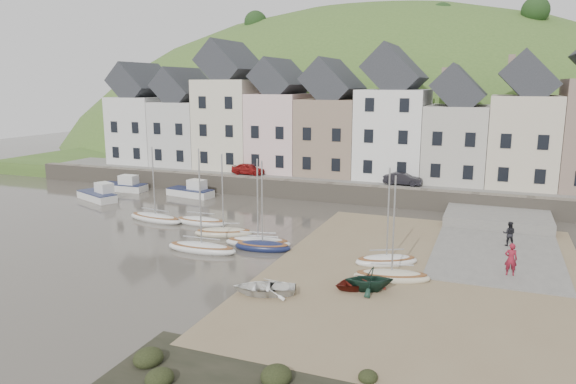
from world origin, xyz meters
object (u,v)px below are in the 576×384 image
at_px(rowboat_red, 359,282).
at_px(person_dark, 509,234).
at_px(rowboat_green, 369,279).
at_px(car_left, 248,169).
at_px(person_red, 511,259).
at_px(car_right, 403,179).
at_px(rowboat_white, 264,287).
at_px(sailboat_0, 155,218).

xyz_separation_m(rowboat_red, person_dark, (7.74, 11.11, 0.60)).
relative_size(rowboat_green, car_left, 0.72).
height_order(person_red, person_dark, person_red).
relative_size(rowboat_green, person_dark, 1.50).
height_order(person_dark, car_right, car_right).
height_order(rowboat_white, person_red, person_red).
height_order(rowboat_white, car_right, car_right).
bearing_deg(car_right, rowboat_red, -174.73).
height_order(rowboat_green, person_red, person_red).
bearing_deg(person_dark, sailboat_0, 7.68).
distance_m(sailboat_0, person_dark, 27.08).
height_order(person_red, car_left, car_left).
distance_m(sailboat_0, car_left, 15.07).
bearing_deg(rowboat_red, person_red, 76.06).
xyz_separation_m(sailboat_0, rowboat_green, (19.79, -8.52, 0.48)).
xyz_separation_m(rowboat_white, rowboat_green, (5.11, 2.42, 0.33)).
relative_size(rowboat_white, person_red, 1.74).
distance_m(person_red, person_dark, 6.12).
xyz_separation_m(person_red, car_left, (-25.62, 18.16, 1.12)).
bearing_deg(rowboat_red, rowboat_white, -106.07).
xyz_separation_m(rowboat_white, person_dark, (12.24, 13.79, 0.57)).
relative_size(car_left, car_right, 0.98).
height_order(rowboat_green, car_right, car_right).
relative_size(rowboat_green, car_right, 0.71).
distance_m(rowboat_red, car_left, 29.32).
bearing_deg(rowboat_green, person_red, 105.21).
relative_size(rowboat_white, rowboat_green, 1.30).
xyz_separation_m(sailboat_0, car_left, (1.30, 14.89, 1.95)).
relative_size(person_dark, car_right, 0.47).
distance_m(sailboat_0, rowboat_red, 20.89).
bearing_deg(car_right, person_red, -151.47).
distance_m(rowboat_green, car_left, 29.87).
xyz_separation_m(person_dark, car_right, (-9.30, 12.05, 1.22)).
distance_m(sailboat_0, car_right, 23.15).
bearing_deg(sailboat_0, rowboat_red, -23.32).
xyz_separation_m(person_red, person_dark, (0.00, 6.12, -0.10)).
bearing_deg(person_dark, person_red, 91.66).
distance_m(rowboat_green, person_dark, 13.42).
bearing_deg(car_left, rowboat_green, -139.80).
relative_size(person_red, person_dark, 1.12).
relative_size(sailboat_0, rowboat_white, 1.88).
xyz_separation_m(sailboat_0, person_red, (26.92, -3.27, 0.82)).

